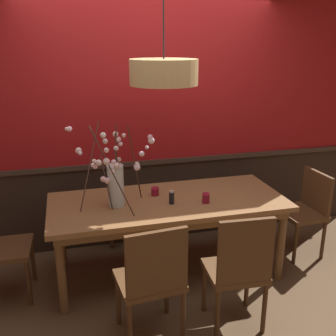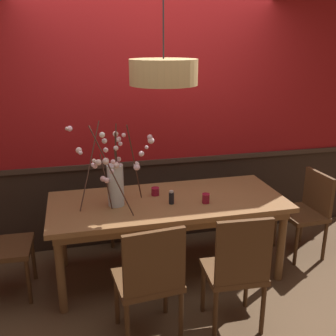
{
  "view_description": "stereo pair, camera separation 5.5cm",
  "coord_description": "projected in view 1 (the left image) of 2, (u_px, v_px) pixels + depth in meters",
  "views": [
    {
      "loc": [
        -0.84,
        -3.18,
        2.12
      ],
      "look_at": [
        0.0,
        0.0,
        1.05
      ],
      "focal_mm": 42.07,
      "sensor_mm": 36.0,
      "label": 1
    },
    {
      "loc": [
        -0.79,
        -3.2,
        2.12
      ],
      "look_at": [
        0.0,
        0.0,
        1.05
      ],
      "focal_mm": 42.07,
      "sensor_mm": 36.0,
      "label": 2
    }
  ],
  "objects": [
    {
      "name": "chair_near_side_right",
      "position": [
        239.0,
        267.0,
        2.88
      ],
      "size": [
        0.45,
        0.42,
        0.97
      ],
      "color": "brown",
      "rests_on": "ground"
    },
    {
      "name": "candle_holder_nearer_center",
      "position": [
        206.0,
        198.0,
        3.48
      ],
      "size": [
        0.07,
        0.07,
        0.09
      ],
      "color": "maroon",
      "rests_on": "dining_table"
    },
    {
      "name": "ground_plane",
      "position": [
        168.0,
        271.0,
        3.78
      ],
      "size": [
        24.0,
        24.0,
        0.0
      ],
      "primitive_type": "plane",
      "color": "brown"
    },
    {
      "name": "candle_holder_nearer_edge",
      "position": [
        155.0,
        191.0,
        3.65
      ],
      "size": [
        0.08,
        0.08,
        0.08
      ],
      "color": "maroon",
      "rests_on": "dining_table"
    },
    {
      "name": "vase_with_blossoms",
      "position": [
        115.0,
        179.0,
        3.35
      ],
      "size": [
        0.7,
        0.61,
        0.76
      ],
      "color": "silver",
      "rests_on": "dining_table"
    },
    {
      "name": "chair_head_east_end",
      "position": [
        306.0,
        207.0,
        4.01
      ],
      "size": [
        0.4,
        0.47,
        0.87
      ],
      "color": "brown",
      "rests_on": "ground"
    },
    {
      "name": "chair_far_side_left",
      "position": [
        124.0,
        193.0,
        4.33
      ],
      "size": [
        0.44,
        0.4,
        0.91
      ],
      "color": "brown",
      "rests_on": "ground"
    },
    {
      "name": "condiment_bottle",
      "position": [
        172.0,
        197.0,
        3.45
      ],
      "size": [
        0.05,
        0.05,
        0.12
      ],
      "color": "black",
      "rests_on": "dining_table"
    },
    {
      "name": "pendant_lamp",
      "position": [
        164.0,
        72.0,
        3.1
      ],
      "size": [
        0.54,
        0.54,
        1.13
      ],
      "color": "tan"
    },
    {
      "name": "dining_table",
      "position": [
        168.0,
        208.0,
        3.58
      ],
      "size": [
        2.12,
        0.9,
        0.75
      ],
      "color": "olive",
      "rests_on": "ground"
    },
    {
      "name": "back_wall",
      "position": [
        149.0,
        110.0,
        4.03
      ],
      "size": [
        4.92,
        0.14,
        2.91
      ],
      "color": "#2D2119",
      "rests_on": "ground"
    },
    {
      "name": "chair_near_side_left",
      "position": [
        152.0,
        277.0,
        2.77
      ],
      "size": [
        0.49,
        0.45,
        0.94
      ],
      "color": "brown",
      "rests_on": "ground"
    }
  ]
}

